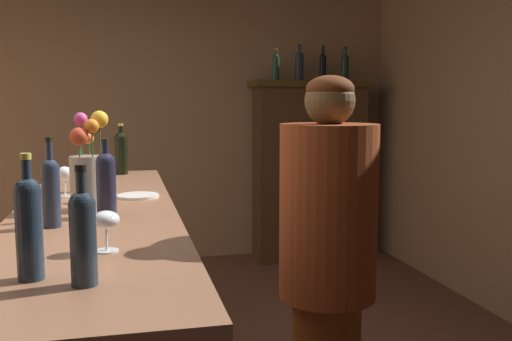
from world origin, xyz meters
The scene contains 19 objects.
wall_back centered at (0.00, 2.93, 1.38)m, with size 5.99×0.12×2.75m, color #A57E55.
bar_counter centered at (0.29, -0.01, 0.52)m, with size 0.67×2.72×1.03m.
display_cabinet centered at (2.13, 2.63, 0.88)m, with size 1.11×0.40×1.69m.
wine_bottle_pinot centered at (0.35, -0.17, 1.17)m, with size 0.08×0.08×0.31m.
wine_bottle_rose centered at (0.40, 1.18, 1.18)m, with size 0.08×0.08×0.32m.
wine_bottle_riesling centered at (0.32, -1.04, 1.17)m, with size 0.06×0.06×0.30m.
wine_bottle_merlot centered at (0.18, -0.97, 1.18)m, with size 0.07×0.07×0.32m.
wine_bottle_chardonnay centered at (0.16, -0.33, 1.17)m, with size 0.06×0.06×0.33m.
wine_glass_front centered at (0.33, 0.19, 1.13)m, with size 0.08×0.08×0.14m.
wine_glass_mid centered at (0.14, 0.36, 1.14)m, with size 0.07×0.07×0.15m.
wine_glass_rear centered at (0.24, 0.51, 1.14)m, with size 0.07×0.07×0.14m.
wine_glass_spare centered at (0.36, -0.73, 1.13)m, with size 0.08×0.08×0.12m.
flower_arrangement centered at (0.26, -0.01, 1.21)m, with size 0.16×0.18×0.41m.
cheese_plate centered at (0.48, 0.27, 1.04)m, with size 0.20×0.20×0.01m, color white.
display_bottle_left centered at (1.79, 2.63, 1.82)m, with size 0.07×0.07×0.29m.
display_bottle_midleft centered at (2.02, 2.63, 1.84)m, with size 0.08×0.08×0.33m.
display_bottle_center centered at (2.25, 2.63, 1.83)m, with size 0.06×0.06×0.33m.
display_bottle_midright centered at (2.47, 2.63, 1.83)m, with size 0.07×0.07×0.32m.
bartender centered at (1.10, -0.65, 0.86)m, with size 0.34×0.34×1.57m.
Camera 1 is at (0.42, -2.45, 1.48)m, focal length 39.68 mm.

